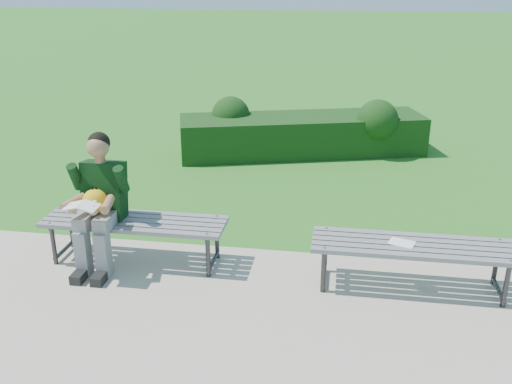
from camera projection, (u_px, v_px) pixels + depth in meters
ground at (239, 249)px, 6.01m from camera, size 80.00×80.00×0.00m
walkway at (198, 350)px, 4.40m from camera, size 30.00×3.50×0.02m
hedge at (303, 132)px, 9.10m from camera, size 3.97×2.01×0.90m
bench_left at (135, 225)px, 5.60m from camera, size 1.80×0.50×0.46m
bench_right at (413, 249)px, 5.10m from camera, size 1.80×0.50×0.46m
seated_boy at (99, 198)px, 5.45m from camera, size 0.56×0.76×1.31m
paper_sheet at (402, 243)px, 5.10m from camera, size 0.26×0.22×0.01m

